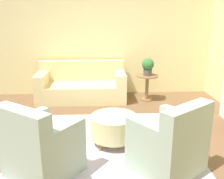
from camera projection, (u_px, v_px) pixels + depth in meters
ground_plane at (105, 143)px, 4.29m from camera, size 16.00×16.00×0.00m
wall_back at (101, 39)px, 6.61m from camera, size 9.55×0.12×2.80m
rug at (105, 143)px, 4.29m from camera, size 2.82×2.46×0.01m
couch at (82, 86)px, 6.37m from camera, size 2.09×0.93×0.91m
armchair_left at (40, 149)px, 3.34m from camera, size 1.11×1.10×0.99m
armchair_right at (170, 145)px, 3.43m from camera, size 1.11×1.10×0.99m
ottoman_table at (114, 126)px, 4.19m from camera, size 0.74×0.74×0.48m
side_table at (147, 83)px, 6.28m from camera, size 0.51×0.51×0.62m
potted_plant_on_side_table at (148, 66)px, 6.16m from camera, size 0.29×0.29×0.41m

